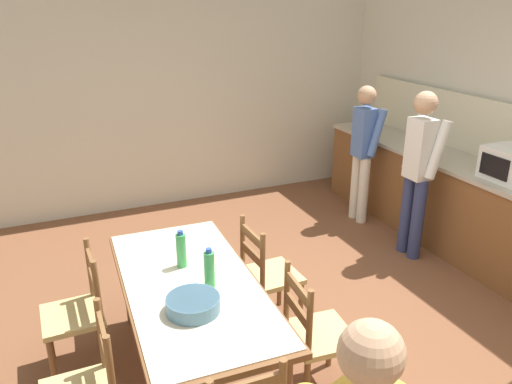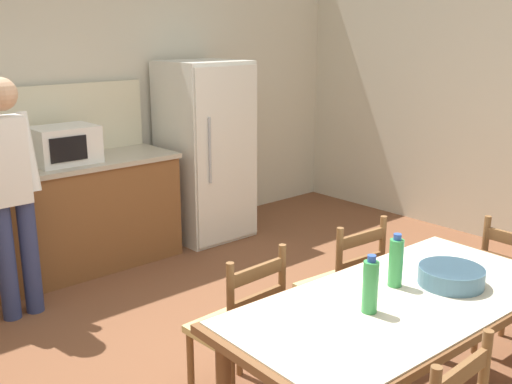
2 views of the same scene
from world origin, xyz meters
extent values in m
plane|color=brown|center=(0.00, 0.00, 0.00)|extent=(8.32, 8.32, 0.00)
cube|color=beige|center=(0.00, 2.66, 1.45)|extent=(6.52, 0.12, 2.90)
cube|color=silver|center=(1.21, 2.20, 0.85)|extent=(0.74, 0.68, 1.71)
cube|color=silver|center=(1.21, 1.85, 0.85)|extent=(0.71, 0.02, 1.64)
cylinder|color=#A5AAB2|center=(0.99, 1.83, 0.94)|extent=(0.02, 0.02, 0.60)
cube|color=white|center=(-0.19, 2.21, 1.09)|extent=(0.50, 0.38, 0.30)
cube|color=black|center=(-0.24, 2.01, 1.09)|extent=(0.30, 0.01, 0.19)
cylinder|color=brown|center=(0.85, -0.60, 0.36)|extent=(0.07, 0.07, 0.72)
cube|color=brown|center=(0.04, -0.89, 0.74)|extent=(1.84, 0.91, 0.04)
cube|color=beige|center=(0.04, -0.89, 0.76)|extent=(1.76, 0.87, 0.01)
cylinder|color=green|center=(-0.19, -0.88, 0.88)|extent=(0.07, 0.07, 0.24)
cylinder|color=#2D51B2|center=(-0.19, -0.88, 1.02)|extent=(0.04, 0.04, 0.03)
cylinder|color=green|center=(0.13, -0.79, 0.88)|extent=(0.07, 0.07, 0.24)
cylinder|color=#2D51B2|center=(0.13, -0.79, 1.02)|extent=(0.04, 0.04, 0.03)
cylinder|color=slate|center=(0.35, -0.96, 0.81)|extent=(0.32, 0.32, 0.09)
cylinder|color=slate|center=(0.35, -0.96, 0.84)|extent=(0.31, 0.31, 0.02)
cube|color=brown|center=(-0.40, -1.45, 0.81)|extent=(0.36, 0.03, 0.07)
cylinder|color=brown|center=(-0.17, 0.05, 0.21)|extent=(0.04, 0.04, 0.41)
cylinder|color=brown|center=(-0.53, 0.04, 0.21)|extent=(0.04, 0.04, 0.41)
cylinder|color=brown|center=(-0.16, -0.29, 0.21)|extent=(0.04, 0.04, 0.41)
cube|color=tan|center=(-0.34, -0.12, 0.43)|extent=(0.43, 0.41, 0.04)
cylinder|color=brown|center=(-0.16, -0.29, 0.68)|extent=(0.04, 0.04, 0.46)
cylinder|color=brown|center=(-0.52, -0.30, 0.68)|extent=(0.04, 0.04, 0.46)
cube|color=brown|center=(-0.34, -0.29, 0.81)|extent=(0.36, 0.04, 0.07)
cube|color=brown|center=(-0.34, -0.29, 0.66)|extent=(0.36, 0.04, 0.07)
cylinder|color=brown|center=(1.44, -0.76, 0.21)|extent=(0.04, 0.04, 0.41)
cylinder|color=brown|center=(1.10, -0.75, 0.21)|extent=(0.04, 0.04, 0.41)
cylinder|color=brown|center=(1.10, -0.75, 0.68)|extent=(0.04, 0.04, 0.46)
cylinder|color=brown|center=(0.66, 0.00, 0.21)|extent=(0.04, 0.04, 0.41)
cylinder|color=brown|center=(0.31, 0.03, 0.21)|extent=(0.04, 0.04, 0.41)
cylinder|color=brown|center=(0.63, -0.34, 0.21)|extent=(0.04, 0.04, 0.41)
cylinder|color=brown|center=(0.28, -0.31, 0.21)|extent=(0.04, 0.04, 0.41)
cube|color=tan|center=(0.47, -0.15, 0.43)|extent=(0.45, 0.44, 0.04)
cylinder|color=brown|center=(0.63, -0.34, 0.68)|extent=(0.04, 0.04, 0.46)
cylinder|color=brown|center=(0.28, -0.31, 0.68)|extent=(0.04, 0.04, 0.46)
cube|color=brown|center=(0.46, -0.32, 0.81)|extent=(0.36, 0.06, 0.07)
cube|color=brown|center=(0.46, -0.32, 0.66)|extent=(0.36, 0.06, 0.07)
cylinder|color=navy|center=(-0.91, 1.68, 0.42)|extent=(0.13, 0.13, 0.84)
cylinder|color=navy|center=(-0.74, 1.68, 0.42)|extent=(0.13, 0.13, 0.84)
cube|color=white|center=(-0.83, 1.68, 1.13)|extent=(0.24, 0.19, 0.59)
sphere|color=tan|center=(-0.83, 1.68, 1.58)|extent=(0.22, 0.22, 0.22)
cylinder|color=white|center=(-0.66, 1.75, 1.16)|extent=(0.09, 0.23, 0.56)
camera|label=1|loc=(2.77, -1.62, 2.47)|focal=35.00mm
camera|label=2|loc=(-2.19, -2.37, 1.99)|focal=42.00mm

